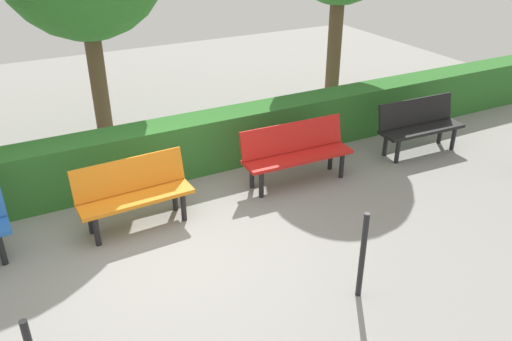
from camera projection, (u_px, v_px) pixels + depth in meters
The scene contains 6 objects.
ground_plane at pixel (164, 249), 6.16m from camera, with size 18.93×18.93×0.00m, color gray.
bench_black at pixel (419, 124), 8.37m from camera, with size 1.46×0.53×0.86m.
bench_red at pixel (296, 150), 7.46m from camera, with size 1.64×0.52×0.86m.
bench_orange at pixel (134, 191), 6.42m from camera, with size 1.42×0.52×0.86m.
hedge_row at pixel (192, 145), 7.78m from camera, with size 14.93×0.55×0.83m, color #2D6B28.
railing_post_mid at pixel (362, 256), 5.21m from camera, with size 0.06×0.06×1.00m, color black.
Camera 1 is at (1.38, 4.97, 3.66)m, focal length 36.45 mm.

